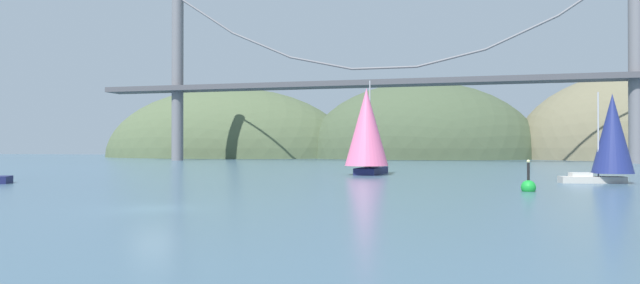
{
  "coord_description": "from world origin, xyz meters",
  "views": [
    {
      "loc": [
        16.15,
        -27.13,
        3.38
      ],
      "look_at": [
        0.0,
        37.16,
        3.92
      ],
      "focal_mm": 31.28,
      "sensor_mm": 36.0,
      "label": 1
    }
  ],
  "objects": [
    {
      "name": "ground_plane",
      "position": [
        0.0,
        0.0,
        0.0
      ],
      "size": [
        360.0,
        360.0,
        0.0
      ],
      "primitive_type": "plane",
      "color": "#426075"
    },
    {
      "name": "sailboat_navy_sail",
      "position": [
        29.75,
        29.34,
        4.35
      ],
      "size": [
        6.88,
        4.19,
        8.43
      ],
      "color": "#B7B2A8",
      "rests_on": "ground_plane"
    },
    {
      "name": "headland_left",
      "position": [
        -55.0,
        135.0,
        0.0
      ],
      "size": [
        81.1,
        44.0,
        43.48
      ],
      "primitive_type": "ellipsoid",
      "color": "#4C5B3D",
      "rests_on": "ground_plane"
    },
    {
      "name": "suspension_bridge",
      "position": [
        0.0,
        95.0,
        18.44
      ],
      "size": [
        136.22,
        6.0,
        39.87
      ],
      "color": "slate",
      "rests_on": "ground_plane"
    },
    {
      "name": "sailboat_pink_spinnaker",
      "position": [
        5.41,
        38.56,
        5.34
      ],
      "size": [
        5.51,
        9.72,
        11.44
      ],
      "color": "#191E4C",
      "rests_on": "ground_plane"
    },
    {
      "name": "headland_center",
      "position": [
        5.0,
        135.0,
        0.0
      ],
      "size": [
        67.08,
        44.0,
        43.85
      ],
      "primitive_type": "ellipsoid",
      "color": "#425138",
      "rests_on": "ground_plane"
    },
    {
      "name": "headland_right",
      "position": [
        60.0,
        135.0,
        0.0
      ],
      "size": [
        59.88,
        44.0,
        45.79
      ],
      "primitive_type": "ellipsoid",
      "color": "#6B664C",
      "rests_on": "ground_plane"
    },
    {
      "name": "channel_buoy",
      "position": [
        21.16,
        17.34,
        0.37
      ],
      "size": [
        1.1,
        1.1,
        2.64
      ],
      "color": "green",
      "rests_on": "ground_plane"
    }
  ]
}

